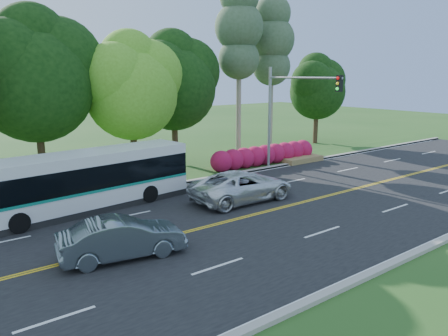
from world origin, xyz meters
TOP-DOWN VIEW (x-y plane):
  - ground at (0.00, 0.00)m, footprint 120.00×120.00m
  - road at (0.00, 0.00)m, footprint 60.00×14.00m
  - curb_north at (0.00, 7.15)m, footprint 60.00×0.30m
  - curb_south at (0.00, -7.15)m, footprint 60.00×0.30m
  - grass_verge at (0.00, 9.00)m, footprint 60.00×4.00m
  - lane_markings at (-0.09, 0.00)m, footprint 57.60×13.82m
  - tree_row at (-5.15, 12.13)m, footprint 44.70×9.10m
  - bougainvillea_hedge at (7.18, 8.15)m, footprint 9.50×2.25m
  - traffic_signal at (6.49, 5.40)m, footprint 0.42×6.10m
  - transit_bus at (-7.36, 5.57)m, footprint 11.02×3.52m
  - sedan at (-8.29, -0.79)m, footprint 4.70×2.35m
  - suv at (-0.19, 2.16)m, footprint 5.74×2.74m

SIDE VIEW (x-z plane):
  - ground at x=0.00m, z-range 0.00..0.00m
  - road at x=0.00m, z-range 0.00..0.02m
  - lane_markings at x=-0.09m, z-range 0.02..0.02m
  - grass_verge at x=0.00m, z-range 0.00..0.10m
  - curb_north at x=0.00m, z-range 0.00..0.15m
  - curb_south at x=0.00m, z-range 0.00..0.15m
  - bougainvillea_hedge at x=7.18m, z-range -0.03..1.47m
  - sedan at x=-8.29m, z-range 0.02..1.50m
  - suv at x=-0.19m, z-range 0.02..1.60m
  - transit_bus at x=-7.36m, z-range 0.01..2.84m
  - traffic_signal at x=6.49m, z-range 1.17..8.17m
  - tree_row at x=-5.15m, z-range -0.19..13.65m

